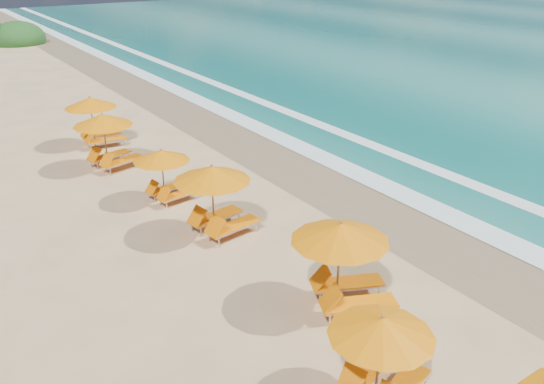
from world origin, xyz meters
TOP-DOWN VIEW (x-y plane):
  - ground at (0.00, 0.00)m, footprint 160.00×160.00m
  - wet_sand at (4.00, 0.00)m, footprint 4.00×160.00m
  - surf_foam at (6.70, 0.00)m, footprint 4.00×160.00m
  - station_1 at (-2.57, -7.88)m, footprint 2.77×2.72m
  - station_2 at (-1.07, -4.98)m, footprint 3.30×3.27m
  - station_3 at (-1.81, 0.41)m, footprint 2.93×2.78m
  - station_4 at (-2.10, 3.75)m, footprint 2.43×2.30m
  - station_5 at (-2.70, 8.16)m, footprint 3.04×2.93m
  - station_6 at (-2.20, 11.38)m, footprint 2.70×2.54m

SIDE VIEW (x-z plane):
  - ground at x=0.00m, z-range 0.00..0.00m
  - wet_sand at x=4.00m, z-range 0.00..0.01m
  - surf_foam at x=6.70m, z-range 0.02..0.03m
  - station_4 at x=-2.10m, z-range 0.12..2.19m
  - station_1 at x=-2.57m, z-range 0.13..2.31m
  - station_6 at x=-2.20m, z-range 0.14..2.53m
  - station_5 at x=-2.70m, z-range 0.15..2.61m
  - station_3 at x=-1.81m, z-range 0.15..2.63m
  - station_2 at x=-1.07m, z-range 0.15..2.68m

